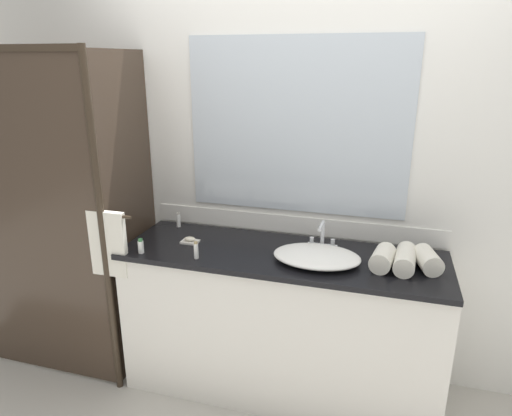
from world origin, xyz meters
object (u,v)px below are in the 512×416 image
at_px(rolled_towel_near_edge, 428,260).
at_px(amenity_bottle_body_wash, 178,220).
at_px(soap_dish, 190,240).
at_px(faucet, 322,239).
at_px(amenity_bottle_lotion, 196,250).
at_px(amenity_bottle_conditioner, 141,246).
at_px(sink_basin, 317,256).
at_px(rolled_towel_middle, 405,259).
at_px(rolled_towel_far_edge, 383,258).

bearing_deg(rolled_towel_near_edge, amenity_bottle_body_wash, 171.90).
xyz_separation_m(soap_dish, amenity_bottle_body_wash, (-0.18, 0.23, 0.03)).
xyz_separation_m(faucet, rolled_towel_near_edge, (0.56, -0.12, -0.00)).
bearing_deg(rolled_towel_near_edge, faucet, 167.96).
height_order(amenity_bottle_lotion, amenity_bottle_conditioner, amenity_bottle_lotion).
height_order(amenity_bottle_lotion, amenity_bottle_body_wash, amenity_bottle_lotion).
xyz_separation_m(sink_basin, faucet, (-0.00, 0.18, 0.03)).
relative_size(amenity_bottle_conditioner, rolled_towel_middle, 0.33).
bearing_deg(amenity_bottle_conditioner, amenity_bottle_body_wash, 87.34).
xyz_separation_m(sink_basin, soap_dish, (-0.76, 0.05, -0.02)).
bearing_deg(rolled_towel_near_edge, amenity_bottle_conditioner, -171.59).
height_order(faucet, amenity_bottle_lotion, faucet).
bearing_deg(rolled_towel_near_edge, rolled_towel_far_edge, -168.40).
bearing_deg(soap_dish, rolled_towel_near_edge, 0.57).
bearing_deg(sink_basin, amenity_bottle_lotion, -167.39).
bearing_deg(amenity_bottle_conditioner, rolled_towel_middle, 8.18).
distance_m(amenity_bottle_conditioner, rolled_towel_far_edge, 1.30).
relative_size(sink_basin, soap_dish, 4.65).
xyz_separation_m(amenity_bottle_body_wash, rolled_towel_near_edge, (1.49, -0.21, 0.01)).
xyz_separation_m(soap_dish, amenity_bottle_conditioner, (-0.20, -0.21, 0.03)).
distance_m(rolled_towel_middle, rolled_towel_far_edge, 0.11).
bearing_deg(amenity_bottle_body_wash, rolled_towel_far_edge, -11.45).
bearing_deg(amenity_bottle_conditioner, amenity_bottle_lotion, 3.18).
distance_m(amenity_bottle_body_wash, amenity_bottle_conditioner, 0.44).
xyz_separation_m(rolled_towel_middle, rolled_towel_far_edge, (-0.11, -0.02, 0.00)).
xyz_separation_m(amenity_bottle_lotion, amenity_bottle_body_wash, (-0.30, 0.42, -0.00)).
height_order(soap_dish, rolled_towel_far_edge, rolled_towel_far_edge).
xyz_separation_m(faucet, amenity_bottle_lotion, (-0.63, -0.32, -0.01)).
xyz_separation_m(sink_basin, rolled_towel_middle, (0.45, 0.04, 0.02)).
distance_m(amenity_bottle_lotion, rolled_towel_far_edge, 0.98).
relative_size(faucet, amenity_bottle_lotion, 1.75).
bearing_deg(rolled_towel_far_edge, amenity_bottle_conditioner, -172.14).
bearing_deg(rolled_towel_far_edge, amenity_bottle_body_wash, 168.55).
bearing_deg(amenity_bottle_lotion, rolled_towel_middle, 9.67).
bearing_deg(faucet, soap_dish, -170.10).
relative_size(sink_basin, rolled_towel_middle, 1.85).
distance_m(amenity_bottle_lotion, rolled_towel_near_edge, 1.21).
relative_size(soap_dish, amenity_bottle_body_wash, 1.06).
relative_size(amenity_bottle_lotion, rolled_towel_far_edge, 0.52).
relative_size(amenity_bottle_body_wash, amenity_bottle_conditioner, 1.12).
height_order(faucet, rolled_towel_far_edge, faucet).
distance_m(soap_dish, amenity_bottle_conditioner, 0.29).
bearing_deg(amenity_bottle_body_wash, soap_dish, -51.37).
bearing_deg(sink_basin, soap_dish, 176.12).
relative_size(sink_basin, rolled_towel_near_edge, 2.45).
distance_m(amenity_bottle_lotion, amenity_bottle_body_wash, 0.52).
height_order(amenity_bottle_lotion, rolled_towel_far_edge, rolled_towel_far_edge).
relative_size(faucet, rolled_towel_near_edge, 0.90).
bearing_deg(amenity_bottle_body_wash, rolled_towel_near_edge, -8.10).
xyz_separation_m(sink_basin, rolled_towel_far_edge, (0.34, 0.02, 0.02)).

